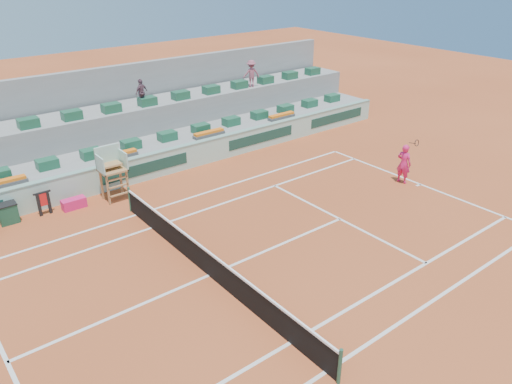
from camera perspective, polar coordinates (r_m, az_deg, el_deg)
ground at (r=17.12m, az=-5.41°, el=-9.48°), size 90.00×90.00×0.00m
seating_tier_lower at (r=25.53m, az=-18.81°, el=3.03°), size 36.00×4.00×1.20m
seating_tier_upper at (r=26.72m, az=-20.25°, el=5.42°), size 36.00×2.40×2.60m
stadium_back_wall at (r=27.92m, az=-21.64°, el=7.99°), size 36.00×0.40×4.40m
player_bag at (r=22.55m, az=-20.09°, el=-1.24°), size 0.99×0.44×0.44m
spectator_mid at (r=26.99m, az=-12.95°, el=11.02°), size 0.90×0.63×1.41m
spectator_right at (r=30.38m, az=-0.55°, el=13.40°), size 1.14×0.85×1.58m
court_lines at (r=17.12m, az=-5.41°, el=-9.47°), size 23.89×11.09×0.01m
tennis_net at (r=16.82m, az=-5.49°, el=-8.01°), size 0.10×11.97×1.10m
advertising_hoarding at (r=23.59m, az=-16.85°, el=1.56°), size 36.00×0.34×1.26m
umpire_chair at (r=22.37m, az=-16.21°, el=2.86°), size 1.10×0.90×2.40m
seat_row_lower at (r=24.44m, az=-18.32°, el=4.19°), size 32.90×0.60×0.44m
seat_row_upper at (r=25.73m, az=-20.31°, el=8.25°), size 32.90×0.60×0.44m
flower_planters at (r=23.34m, az=-20.97°, el=2.54°), size 26.80×0.36×0.28m
drink_cooler_a at (r=22.34m, az=-26.53°, el=-2.15°), size 0.75×0.65×0.84m
towel_rack at (r=22.28m, az=-23.11°, el=-0.99°), size 0.69×0.11×1.03m
tennis_player at (r=24.31m, az=16.55°, el=3.13°), size 0.56×0.94×2.28m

